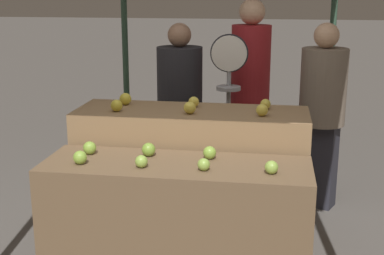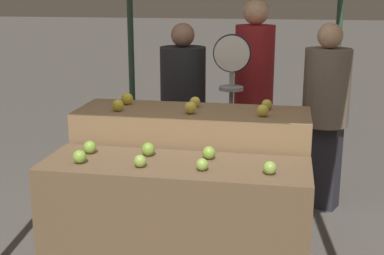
{
  "view_description": "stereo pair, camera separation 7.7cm",
  "coord_description": "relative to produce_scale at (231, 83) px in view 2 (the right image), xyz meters",
  "views": [
    {
      "loc": [
        0.58,
        -3.03,
        1.85
      ],
      "look_at": [
        0.05,
        0.3,
        0.96
      ],
      "focal_mm": 50.0,
      "sensor_mm": 36.0,
      "label": 1
    },
    {
      "loc": [
        0.66,
        -3.02,
        1.85
      ],
      "look_at": [
        0.05,
        0.3,
        0.96
      ],
      "focal_mm": 50.0,
      "sensor_mm": 36.0,
      "label": 2
    }
  ],
  "objects": [
    {
      "name": "display_counter_front",
      "position": [
        -0.2,
        -1.28,
        -0.69
      ],
      "size": [
        1.64,
        0.55,
        0.81
      ],
      "primitive_type": "cube",
      "color": "brown",
      "rests_on": "ground_plane"
    },
    {
      "name": "display_counter_back",
      "position": [
        -0.2,
        -0.68,
        -0.59
      ],
      "size": [
        1.64,
        0.55,
        1.01
      ],
      "primitive_type": "cube",
      "color": "olive",
      "rests_on": "ground_plane"
    },
    {
      "name": "apple_front_0",
      "position": [
        -0.77,
        -1.38,
        -0.24
      ],
      "size": [
        0.08,
        0.08,
        0.08
      ],
      "primitive_type": "sphere",
      "color": "#84AD3D",
      "rests_on": "display_counter_front"
    },
    {
      "name": "apple_front_1",
      "position": [
        -0.39,
        -1.39,
        -0.24
      ],
      "size": [
        0.08,
        0.08,
        0.08
      ],
      "primitive_type": "sphere",
      "color": "#8EB247",
      "rests_on": "display_counter_front"
    },
    {
      "name": "apple_front_2",
      "position": [
        -0.02,
        -1.39,
        -0.24
      ],
      "size": [
        0.07,
        0.07,
        0.07
      ],
      "primitive_type": "sphere",
      "color": "#8EB247",
      "rests_on": "display_counter_front"
    },
    {
      "name": "apple_front_3",
      "position": [
        0.38,
        -1.38,
        -0.24
      ],
      "size": [
        0.08,
        0.08,
        0.08
      ],
      "primitive_type": "sphere",
      "color": "#8EB247",
      "rests_on": "display_counter_front"
    },
    {
      "name": "apple_front_4",
      "position": [
        -0.78,
        -1.19,
        -0.24
      ],
      "size": [
        0.08,
        0.08,
        0.08
      ],
      "primitive_type": "sphere",
      "color": "#84AD3D",
      "rests_on": "display_counter_front"
    },
    {
      "name": "apple_front_5",
      "position": [
        -0.4,
        -1.17,
        -0.24
      ],
      "size": [
        0.09,
        0.09,
        0.09
      ],
      "primitive_type": "sphere",
      "color": "#7AA338",
      "rests_on": "display_counter_front"
    },
    {
      "name": "apple_front_6",
      "position": [
        -0.01,
        -1.16,
        -0.24
      ],
      "size": [
        0.08,
        0.08,
        0.08
      ],
      "primitive_type": "sphere",
      "color": "#84AD3D",
      "rests_on": "display_counter_front"
    },
    {
      "name": "apple_back_0",
      "position": [
        -0.71,
        -0.8,
        -0.04
      ],
      "size": [
        0.08,
        0.08,
        0.08
      ],
      "primitive_type": "sphere",
      "color": "gold",
      "rests_on": "display_counter_back"
    },
    {
      "name": "apple_back_1",
      "position": [
        -0.19,
        -0.79,
        -0.04
      ],
      "size": [
        0.08,
        0.08,
        0.08
      ],
      "primitive_type": "sphere",
      "color": "yellow",
      "rests_on": "display_counter_back"
    },
    {
      "name": "apple_back_2",
      "position": [
        0.3,
        -0.78,
        -0.04
      ],
      "size": [
        0.08,
        0.08,
        0.08
      ],
      "primitive_type": "sphere",
      "color": "yellow",
      "rests_on": "display_counter_back"
    },
    {
      "name": "apple_back_3",
      "position": [
        -0.71,
        -0.58,
        -0.04
      ],
      "size": [
        0.09,
        0.09,
        0.09
      ],
      "primitive_type": "sphere",
      "color": "gold",
      "rests_on": "display_counter_back"
    },
    {
      "name": "apple_back_4",
      "position": [
        -0.2,
        -0.58,
        -0.05
      ],
      "size": [
        0.08,
        0.08,
        0.08
      ],
      "primitive_type": "sphere",
      "color": "yellow",
      "rests_on": "display_counter_back"
    },
    {
      "name": "apple_back_5",
      "position": [
        0.31,
        -0.57,
        -0.05
      ],
      "size": [
        0.07,
        0.07,
        0.07
      ],
      "primitive_type": "sphere",
      "color": "gold",
      "rests_on": "display_counter_back"
    },
    {
      "name": "produce_scale",
      "position": [
        0.0,
        0.0,
        0.0
      ],
      "size": [
        0.31,
        0.2,
        1.49
      ],
      "color": "#99999E",
      "rests_on": "ground_plane"
    },
    {
      "name": "person_vendor_at_scale",
      "position": [
        -0.45,
        0.23,
        -0.21
      ],
      "size": [
        0.48,
        0.48,
        1.55
      ],
      "rotation": [
        0.0,
        0.0,
        3.38
      ],
      "color": "#2D2D38",
      "rests_on": "ground_plane"
    },
    {
      "name": "person_customer_left",
      "position": [
        0.15,
        0.51,
        -0.07
      ],
      "size": [
        0.39,
        0.39,
        1.76
      ],
      "rotation": [
        0.0,
        0.0,
        3.24
      ],
      "color": "#2D2D38",
      "rests_on": "ground_plane"
    },
    {
      "name": "person_customer_right",
      "position": [
        0.77,
        0.17,
        -0.19
      ],
      "size": [
        0.5,
        0.5,
        1.57
      ],
      "rotation": [
        0.0,
        0.0,
        2.73
      ],
      "color": "#2D2D38",
      "rests_on": "ground_plane"
    }
  ]
}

